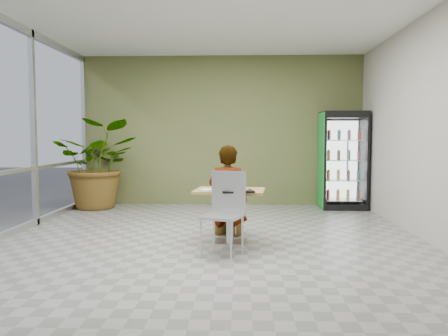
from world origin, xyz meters
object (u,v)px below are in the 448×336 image
at_px(dining_table, 230,205).
at_px(chair_near, 225,206).
at_px(cafeteria_tray, 237,191).
at_px(potted_plant, 99,164).
at_px(seated_woman, 228,200).
at_px(soda_cup, 242,183).
at_px(chair_far, 226,201).
at_px(beverage_fridge, 343,160).

distance_m(dining_table, chair_near, 0.51).
relative_size(cafeteria_tray, potted_plant, 0.23).
height_order(chair_near, potted_plant, potted_plant).
relative_size(dining_table, seated_woman, 0.60).
relative_size(soda_cup, cafeteria_tray, 0.42).
bearing_deg(chair_far, seated_woman, -106.72).
distance_m(chair_far, chair_near, 1.04).
distance_m(dining_table, potted_plant, 4.07).
height_order(beverage_fridge, potted_plant, beverage_fridge).
relative_size(soda_cup, beverage_fridge, 0.09).
distance_m(chair_near, cafeteria_tray, 0.31).
distance_m(chair_far, cafeteria_tray, 0.87).
relative_size(dining_table, potted_plant, 0.55).
height_order(dining_table, seated_woman, seated_woman).
xyz_separation_m(chair_near, cafeteria_tray, (0.14, 0.22, 0.16)).
bearing_deg(potted_plant, soda_cup, -44.80).
bearing_deg(chair_near, soda_cup, 89.02).
height_order(dining_table, chair_far, chair_far).
bearing_deg(seated_woman, potted_plant, -26.38).
height_order(seated_woman, potted_plant, potted_plant).
bearing_deg(seated_woman, chair_near, 104.75).
distance_m(soda_cup, cafeteria_tray, 0.34).
bearing_deg(potted_plant, cafeteria_tray, -48.52).
relative_size(seated_woman, soda_cup, 9.47).
relative_size(dining_table, chair_far, 1.15).
xyz_separation_m(cafeteria_tray, beverage_fridge, (2.15, 3.38, 0.23)).
distance_m(chair_far, potted_plant, 3.65).
height_order(soda_cup, cafeteria_tray, soda_cup).
bearing_deg(potted_plant, dining_table, -46.98).
bearing_deg(dining_table, seated_woman, 94.10).
bearing_deg(chair_near, potted_plant, 148.35).
bearing_deg(chair_near, cafeteria_tray, 77.61).
distance_m(chair_near, seated_woman, 1.08).
bearing_deg(cafeteria_tray, beverage_fridge, 57.63).
distance_m(cafeteria_tray, beverage_fridge, 4.01).
xyz_separation_m(dining_table, cafeteria_tray, (0.10, -0.28, 0.23)).
bearing_deg(seated_woman, soda_cup, 126.71).
height_order(seated_woman, beverage_fridge, beverage_fridge).
xyz_separation_m(chair_far, beverage_fridge, (2.31, 2.57, 0.48)).
height_order(dining_table, cafeteria_tray, cafeteria_tray).
distance_m(soda_cup, potted_plant, 4.13).
bearing_deg(beverage_fridge, soda_cup, -123.52).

